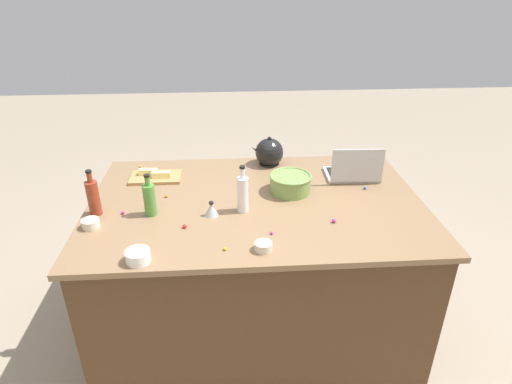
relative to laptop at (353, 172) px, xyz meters
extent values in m
plane|color=gray|center=(0.60, 0.23, -0.95)|extent=(12.00, 12.00, 0.00)
cube|color=#4C331E|center=(0.60, 0.23, -0.51)|extent=(1.74, 1.13, 0.87)
cube|color=#846647|center=(0.60, 0.23, -0.06)|extent=(1.80, 1.19, 0.03)
cube|color=#B7B7BC|center=(0.00, -0.04, -0.04)|extent=(0.32, 0.23, 0.02)
cube|color=black|center=(0.00, -0.05, -0.03)|extent=(0.28, 0.16, 0.00)
cube|color=#B7B7BC|center=(0.00, 0.08, 0.07)|extent=(0.30, 0.02, 0.20)
cube|color=#333842|center=(0.00, 0.07, 0.07)|extent=(0.27, 0.01, 0.18)
cylinder|color=#72934C|center=(0.40, 0.14, 0.00)|extent=(0.23, 0.23, 0.10)
cylinder|color=black|center=(0.40, 0.14, 0.01)|extent=(0.19, 0.19, 0.09)
torus|color=#72934C|center=(0.40, 0.14, 0.05)|extent=(0.24, 0.24, 0.01)
cylinder|color=#4C8C38|center=(1.14, 0.35, 0.04)|extent=(0.06, 0.06, 0.17)
cylinder|color=#4C8C38|center=(1.14, 0.35, 0.14)|extent=(0.03, 0.03, 0.05)
cylinder|color=black|center=(1.14, 0.35, 0.17)|extent=(0.03, 0.03, 0.01)
cylinder|color=maroon|center=(1.43, 0.33, 0.04)|extent=(0.06, 0.06, 0.18)
cylinder|color=maroon|center=(1.43, 0.33, 0.16)|extent=(0.03, 0.03, 0.05)
cylinder|color=black|center=(1.43, 0.33, 0.19)|extent=(0.03, 0.03, 0.01)
cylinder|color=white|center=(0.67, 0.35, 0.05)|extent=(0.06, 0.06, 0.19)
cylinder|color=white|center=(0.67, 0.35, 0.17)|extent=(0.02, 0.02, 0.05)
cylinder|color=black|center=(0.67, 0.35, 0.20)|extent=(0.03, 0.03, 0.01)
cylinder|color=black|center=(0.48, -0.26, -0.04)|extent=(0.13, 0.13, 0.01)
sphere|color=black|center=(0.48, -0.26, 0.03)|extent=(0.18, 0.18, 0.18)
cone|color=black|center=(0.56, -0.26, 0.05)|extent=(0.08, 0.03, 0.07)
sphere|color=black|center=(0.48, -0.26, 0.13)|extent=(0.02, 0.02, 0.02)
cube|color=#AD7F4C|center=(1.18, -0.08, -0.04)|extent=(0.30, 0.18, 0.02)
cube|color=#F4E58C|center=(1.23, -0.10, -0.01)|extent=(0.11, 0.04, 0.04)
cube|color=#F4E58C|center=(1.14, -0.06, -0.01)|extent=(0.11, 0.04, 0.04)
cylinder|color=white|center=(1.14, 0.75, -0.02)|extent=(0.11, 0.11, 0.05)
cylinder|color=beige|center=(0.60, 0.71, -0.03)|extent=(0.08, 0.08, 0.04)
cylinder|color=beige|center=(1.42, 0.46, -0.03)|extent=(0.09, 0.09, 0.04)
cone|color=#B2B2B7|center=(0.84, 0.38, -0.01)|extent=(0.07, 0.07, 0.07)
cylinder|color=black|center=(0.84, 0.38, 0.03)|extent=(0.02, 0.02, 0.01)
sphere|color=orange|center=(1.09, 0.17, -0.04)|extent=(0.02, 0.02, 0.02)
sphere|color=red|center=(0.96, 0.50, -0.04)|extent=(0.02, 0.02, 0.02)
sphere|color=yellow|center=(1.30, -0.26, -0.04)|extent=(0.02, 0.02, 0.02)
sphere|color=blue|center=(-0.03, 0.14, -0.04)|extent=(0.02, 0.02, 0.02)
sphere|color=#CC3399|center=(0.23, 0.50, -0.04)|extent=(0.02, 0.02, 0.02)
sphere|color=#CC3399|center=(0.55, 0.58, -0.04)|extent=(0.01, 0.01, 0.01)
sphere|color=green|center=(0.32, 0.08, -0.04)|extent=(0.02, 0.02, 0.02)
sphere|color=yellow|center=(0.77, 0.70, -0.04)|extent=(0.02, 0.02, 0.02)
sphere|color=#CC3399|center=(1.29, 0.34, -0.04)|extent=(0.02, 0.02, 0.02)
camera|label=1|loc=(0.74, 2.29, 1.06)|focal=30.19mm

